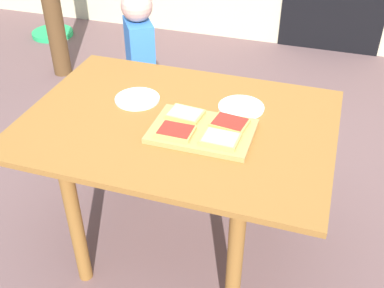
{
  "coord_description": "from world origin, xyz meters",
  "views": [
    {
      "loc": [
        0.57,
        -1.57,
        1.81
      ],
      "look_at": [
        0.06,
        0.0,
        0.63
      ],
      "focal_mm": 43.44,
      "sensor_mm": 36.0,
      "label": 1
    }
  ],
  "objects_px": {
    "plate_white_right": "(241,107)",
    "pizza_slice_far_left": "(185,114)",
    "garden_hose_coil": "(53,33)",
    "pizza_slice_near_right": "(220,139)",
    "cutting_board": "(202,131)",
    "plate_white_left": "(137,99)",
    "child_left": "(141,62)",
    "dining_table": "(178,141)",
    "pizza_slice_far_right": "(230,123)",
    "pizza_slice_near_left": "(176,131)"
  },
  "relations": [
    {
      "from": "dining_table",
      "to": "pizza_slice_far_left",
      "type": "height_order",
      "value": "pizza_slice_far_left"
    },
    {
      "from": "pizza_slice_near_left",
      "to": "pizza_slice_far_right",
      "type": "bearing_deg",
      "value": 32.34
    },
    {
      "from": "pizza_slice_near_left",
      "to": "child_left",
      "type": "distance_m",
      "value": 1.04
    },
    {
      "from": "pizza_slice_near_right",
      "to": "plate_white_right",
      "type": "relative_size",
      "value": 0.72
    },
    {
      "from": "cutting_board",
      "to": "pizza_slice_near_left",
      "type": "bearing_deg",
      "value": -146.23
    },
    {
      "from": "pizza_slice_far_right",
      "to": "garden_hose_coil",
      "type": "xyz_separation_m",
      "value": [
        -2.31,
        2.17,
        -0.75
      ]
    },
    {
      "from": "pizza_slice_near_right",
      "to": "garden_hose_coil",
      "type": "xyz_separation_m",
      "value": [
        -2.3,
        2.28,
        -0.75
      ]
    },
    {
      "from": "pizza_slice_far_left",
      "to": "pizza_slice_near_right",
      "type": "xyz_separation_m",
      "value": [
        0.19,
        -0.13,
        0.0
      ]
    },
    {
      "from": "pizza_slice_near_right",
      "to": "plate_white_left",
      "type": "height_order",
      "value": "pizza_slice_near_right"
    },
    {
      "from": "dining_table",
      "to": "cutting_board",
      "type": "bearing_deg",
      "value": -26.11
    },
    {
      "from": "child_left",
      "to": "garden_hose_coil",
      "type": "height_order",
      "value": "child_left"
    },
    {
      "from": "plate_white_right",
      "to": "plate_white_left",
      "type": "bearing_deg",
      "value": -171.13
    },
    {
      "from": "cutting_board",
      "to": "pizza_slice_far_left",
      "type": "xyz_separation_m",
      "value": [
        -0.1,
        0.07,
        0.02
      ]
    },
    {
      "from": "plate_white_right",
      "to": "cutting_board",
      "type": "bearing_deg",
      "value": -114.08
    },
    {
      "from": "plate_white_left",
      "to": "pizza_slice_near_left",
      "type": "bearing_deg",
      "value": -40.75
    },
    {
      "from": "dining_table",
      "to": "child_left",
      "type": "bearing_deg",
      "value": 123.64
    },
    {
      "from": "child_left",
      "to": "garden_hose_coil",
      "type": "xyz_separation_m",
      "value": [
        -1.58,
        1.41,
        -0.57
      ]
    },
    {
      "from": "dining_table",
      "to": "cutting_board",
      "type": "distance_m",
      "value": 0.19
    },
    {
      "from": "pizza_slice_far_right",
      "to": "child_left",
      "type": "relative_size",
      "value": 0.15
    },
    {
      "from": "dining_table",
      "to": "pizza_slice_far_left",
      "type": "relative_size",
      "value": 8.55
    },
    {
      "from": "pizza_slice_near_left",
      "to": "pizza_slice_far_left",
      "type": "bearing_deg",
      "value": 91.76
    },
    {
      "from": "garden_hose_coil",
      "to": "pizza_slice_near_left",
      "type": "bearing_deg",
      "value": -47.25
    },
    {
      "from": "pizza_slice_near_left",
      "to": "garden_hose_coil",
      "type": "height_order",
      "value": "pizza_slice_near_left"
    },
    {
      "from": "pizza_slice_far_left",
      "to": "child_left",
      "type": "bearing_deg",
      "value": 125.6
    },
    {
      "from": "pizza_slice_far_left",
      "to": "plate_white_left",
      "type": "relative_size",
      "value": 0.76
    },
    {
      "from": "pizza_slice_far_left",
      "to": "garden_hose_coil",
      "type": "relative_size",
      "value": 0.39
    },
    {
      "from": "plate_white_left",
      "to": "plate_white_right",
      "type": "bearing_deg",
      "value": 8.87
    },
    {
      "from": "plate_white_right",
      "to": "pizza_slice_far_left",
      "type": "bearing_deg",
      "value": -140.39
    },
    {
      "from": "pizza_slice_near_left",
      "to": "cutting_board",
      "type": "bearing_deg",
      "value": 33.77
    },
    {
      "from": "plate_white_left",
      "to": "dining_table",
      "type": "bearing_deg",
      "value": -24.58
    },
    {
      "from": "pizza_slice_far_left",
      "to": "garden_hose_coil",
      "type": "height_order",
      "value": "pizza_slice_far_left"
    },
    {
      "from": "pizza_slice_near_left",
      "to": "garden_hose_coil",
      "type": "xyz_separation_m",
      "value": [
        -2.12,
        2.29,
        -0.75
      ]
    },
    {
      "from": "pizza_slice_far_left",
      "to": "pizza_slice_near_right",
      "type": "relative_size",
      "value": 1.04
    },
    {
      "from": "plate_white_left",
      "to": "child_left",
      "type": "xyz_separation_m",
      "value": [
        -0.27,
        0.64,
        -0.15
      ]
    },
    {
      "from": "dining_table",
      "to": "garden_hose_coil",
      "type": "xyz_separation_m",
      "value": [
        -2.08,
        2.16,
        -0.61
      ]
    },
    {
      "from": "pizza_slice_far_left",
      "to": "child_left",
      "type": "xyz_separation_m",
      "value": [
        -0.53,
        0.74,
        -0.18
      ]
    },
    {
      "from": "plate_white_right",
      "to": "garden_hose_coil",
      "type": "distance_m",
      "value": 3.13
    },
    {
      "from": "pizza_slice_far_right",
      "to": "garden_hose_coil",
      "type": "height_order",
      "value": "pizza_slice_far_right"
    },
    {
      "from": "pizza_slice_far_right",
      "to": "child_left",
      "type": "distance_m",
      "value": 1.06
    },
    {
      "from": "pizza_slice_far_right",
      "to": "pizza_slice_far_left",
      "type": "bearing_deg",
      "value": 176.23
    },
    {
      "from": "pizza_slice_far_left",
      "to": "cutting_board",
      "type": "bearing_deg",
      "value": -36.95
    },
    {
      "from": "pizza_slice_far_left",
      "to": "plate_white_left",
      "type": "xyz_separation_m",
      "value": [
        -0.26,
        0.1,
        -0.03
      ]
    },
    {
      "from": "plate_white_left",
      "to": "child_left",
      "type": "height_order",
      "value": "child_left"
    },
    {
      "from": "pizza_slice_far_left",
      "to": "pizza_slice_near_right",
      "type": "bearing_deg",
      "value": -34.75
    },
    {
      "from": "pizza_slice_near_left",
      "to": "pizza_slice_far_left",
      "type": "xyz_separation_m",
      "value": [
        -0.0,
        0.13,
        0.0
      ]
    },
    {
      "from": "pizza_slice_near_right",
      "to": "plate_white_right",
      "type": "height_order",
      "value": "pizza_slice_near_right"
    },
    {
      "from": "dining_table",
      "to": "child_left",
      "type": "distance_m",
      "value": 0.9
    },
    {
      "from": "cutting_board",
      "to": "garden_hose_coil",
      "type": "distance_m",
      "value": 3.22
    },
    {
      "from": "pizza_slice_near_right",
      "to": "plate_white_left",
      "type": "relative_size",
      "value": 0.72
    },
    {
      "from": "garden_hose_coil",
      "to": "child_left",
      "type": "bearing_deg",
      "value": -41.79
    }
  ]
}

